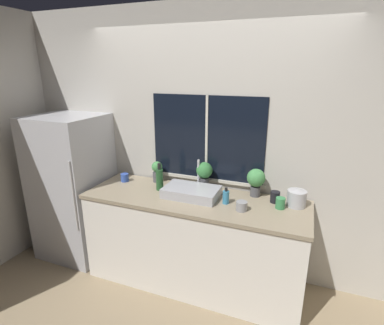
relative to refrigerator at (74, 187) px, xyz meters
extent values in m
plane|color=#937F60|center=(1.47, -0.36, -0.81)|extent=(14.00, 14.00, 0.00)
cube|color=#BCB7AD|center=(1.47, 0.37, 0.54)|extent=(8.00, 0.06, 2.70)
cube|color=black|center=(1.47, 0.33, 0.62)|extent=(1.17, 0.01, 0.85)
cube|color=beige|center=(1.47, 0.33, 0.62)|extent=(0.02, 0.01, 0.85)
cube|color=beige|center=(1.47, 0.33, 0.18)|extent=(1.23, 0.04, 0.03)
cube|color=#BCB7AD|center=(-0.65, 1.14, 0.54)|extent=(0.06, 7.00, 2.70)
cube|color=white|center=(1.47, -0.03, -0.37)|extent=(2.10, 0.66, 0.89)
cube|color=gray|center=(1.47, -0.03, 0.10)|extent=(2.12, 0.68, 0.03)
cube|color=#B7B7BC|center=(0.00, 0.00, 0.00)|extent=(0.73, 0.70, 1.62)
cylinder|color=silver|center=(0.34, -0.36, 0.08)|extent=(0.02, 0.02, 0.73)
cube|color=#ADADB2|center=(1.44, 0.00, 0.16)|extent=(0.52, 0.32, 0.09)
cylinder|color=#B7B7BC|center=(1.44, 0.19, 0.13)|extent=(0.04, 0.04, 0.03)
cylinder|color=#B7B7BC|center=(1.44, 0.19, 0.29)|extent=(0.02, 0.02, 0.28)
cylinder|color=#4C4C51|center=(0.95, 0.23, 0.17)|extent=(0.09, 0.09, 0.11)
sphere|color=#478E4C|center=(0.95, 0.23, 0.28)|extent=(0.11, 0.11, 0.11)
cylinder|color=#4C4C51|center=(1.49, 0.23, 0.17)|extent=(0.09, 0.09, 0.12)
sphere|color=#387A3D|center=(1.49, 0.23, 0.31)|extent=(0.16, 0.16, 0.16)
cylinder|color=#4C4C51|center=(2.00, 0.23, 0.16)|extent=(0.09, 0.09, 0.10)
sphere|color=#478E4C|center=(2.00, 0.23, 0.30)|extent=(0.17, 0.17, 0.17)
cylinder|color=teal|center=(1.79, -0.03, 0.17)|extent=(0.06, 0.06, 0.12)
cylinder|color=black|center=(1.79, -0.03, 0.25)|extent=(0.03, 0.03, 0.03)
cylinder|color=#235128|center=(1.08, 0.04, 0.22)|extent=(0.07, 0.07, 0.22)
cylinder|color=black|center=(1.08, 0.04, 0.36)|extent=(0.03, 0.03, 0.06)
cylinder|color=#38844C|center=(2.26, 0.04, 0.16)|extent=(0.08, 0.08, 0.10)
cylinder|color=#3351AD|center=(0.62, 0.11, 0.16)|extent=(0.08, 0.08, 0.09)
cylinder|color=gray|center=(1.95, -0.12, 0.16)|extent=(0.10, 0.10, 0.08)
cylinder|color=black|center=(2.20, 0.15, 0.17)|extent=(0.08, 0.08, 0.10)
cylinder|color=#B2B2B7|center=(2.38, 0.14, 0.19)|extent=(0.17, 0.17, 0.15)
cone|color=#B2B2B7|center=(2.38, 0.14, 0.27)|extent=(0.14, 0.14, 0.02)
camera|label=1|loc=(2.40, -2.45, 1.29)|focal=28.00mm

